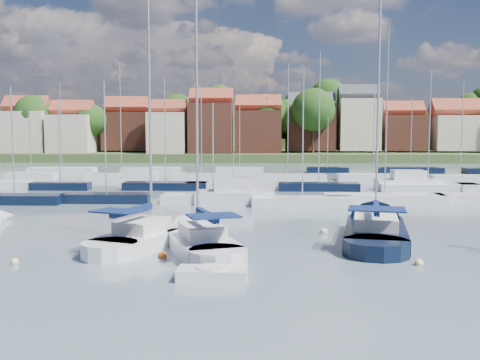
{
  "coord_description": "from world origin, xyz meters",
  "views": [
    {
      "loc": [
        -3.32,
        -27.63,
        6.5
      ],
      "look_at": [
        -4.64,
        14.0,
        2.71
      ],
      "focal_mm": 40.0,
      "sensor_mm": 36.0,
      "label": 1
    }
  ],
  "objects": [
    {
      "name": "buoy_c",
      "position": [
        -8.18,
        -0.68,
        0.0
      ],
      "size": [
        0.49,
        0.49,
        0.49
      ],
      "primitive_type": "sphere",
      "color": "#D85914",
      "rests_on": "ground"
    },
    {
      "name": "buoy_d",
      "position": [
        4.59,
        -1.82,
        0.0
      ],
      "size": [
        0.45,
        0.45,
        0.45
      ],
      "primitive_type": "sphere",
      "color": "beige",
      "rests_on": "ground"
    },
    {
      "name": "tender",
      "position": [
        -5.27,
        -4.69,
        0.25
      ],
      "size": [
        3.1,
        1.52,
        0.66
      ],
      "rotation": [
        0.0,
        0.0,
        -0.03
      ],
      "color": "silver",
      "rests_on": "ground"
    },
    {
      "name": "sailboat_navy",
      "position": [
        4.17,
        6.02,
        0.35
      ],
      "size": [
        6.12,
        13.69,
        18.28
      ],
      "rotation": [
        0.0,
        0.0,
        1.37
      ],
      "color": "black",
      "rests_on": "ground"
    },
    {
      "name": "marina_field",
      "position": [
        1.91,
        35.15,
        0.43
      ],
      "size": [
        79.62,
        41.41,
        15.93
      ],
      "color": "silver",
      "rests_on": "ground"
    },
    {
      "name": "far_shore_town",
      "position": [
        2.23,
        132.67,
        4.61
      ],
      "size": [
        212.46,
        90.0,
        22.27
      ],
      "color": "#45572B",
      "rests_on": "ground"
    },
    {
      "name": "ground",
      "position": [
        0.0,
        40.0,
        0.0
      ],
      "size": [
        260.0,
        260.0,
        0.0
      ],
      "primitive_type": "plane",
      "color": "#4C5E67",
      "rests_on": "ground"
    },
    {
      "name": "sailboat_left",
      "position": [
        -9.16,
        3.64,
        0.36
      ],
      "size": [
        6.7,
        11.46,
        15.16
      ],
      "rotation": [
        0.0,
        0.0,
        1.21
      ],
      "color": "silver",
      "rests_on": "ground"
    },
    {
      "name": "buoy_e",
      "position": [
        3.21,
        6.15,
        0.0
      ],
      "size": [
        0.44,
        0.44,
        0.44
      ],
      "primitive_type": "sphere",
      "color": "#D85914",
      "rests_on": "ground"
    },
    {
      "name": "buoy_a",
      "position": [
        -15.2,
        -2.26,
        0.0
      ],
      "size": [
        0.41,
        0.41,
        0.41
      ],
      "primitive_type": "sphere",
      "color": "beige",
      "rests_on": "ground"
    },
    {
      "name": "sailboat_centre",
      "position": [
        -6.84,
        2.08,
        0.36
      ],
      "size": [
        6.52,
        11.23,
        14.86
      ],
      "rotation": [
        0.0,
        0.0,
        1.93
      ],
      "color": "silver",
      "rests_on": "ground"
    },
    {
      "name": "buoy_b",
      "position": [
        -6.67,
        -4.37,
        0.0
      ],
      "size": [
        0.54,
        0.54,
        0.54
      ],
      "primitive_type": "sphere",
      "color": "beige",
      "rests_on": "ground"
    },
    {
      "name": "buoy_g",
      "position": [
        0.97,
        6.16,
        0.0
      ],
      "size": [
        0.51,
        0.51,
        0.51
      ],
      "primitive_type": "sphere",
      "color": "beige",
      "rests_on": "ground"
    }
  ]
}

